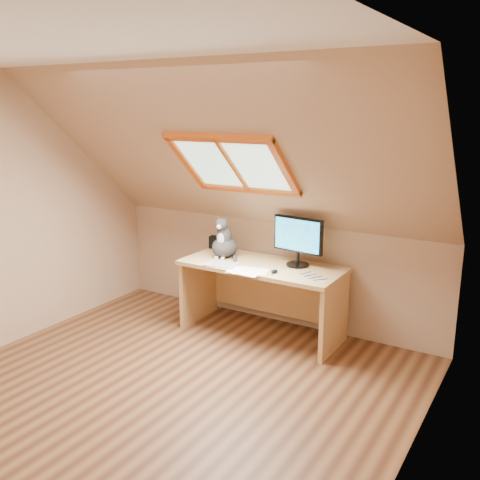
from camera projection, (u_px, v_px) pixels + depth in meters
The scene contains 10 objects.
ground at pixel (160, 396), 3.97m from camera, with size 3.50×3.50×0.00m, color brown.
room_shell at pixel (143, 208), 3.54m from camera, with size 3.52×3.52×2.41m.
desk at pixel (265, 284), 5.00m from camera, with size 1.50×0.66×0.68m.
monitor at pixel (298, 238), 4.78m from camera, with size 0.49×0.21×0.45m.
cat at pixel (224, 242), 5.09m from camera, with size 0.26×0.30×0.43m.
desk_speaker at pixel (214, 242), 5.44m from camera, with size 0.09×0.09×0.12m, color black.
graphics_tablet at pixel (222, 264), 4.87m from camera, with size 0.28×0.20×0.01m, color #B2B2B7.
mouse at pixel (274, 271), 4.63m from camera, with size 0.05×0.09×0.03m, color black.
papers at pixel (244, 270), 4.70m from camera, with size 0.35×0.30×0.01m.
cables at pixel (302, 275), 4.57m from camera, with size 0.51×0.26×0.01m.
Camera 1 is at (2.36, -2.74, 2.09)m, focal length 40.00 mm.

